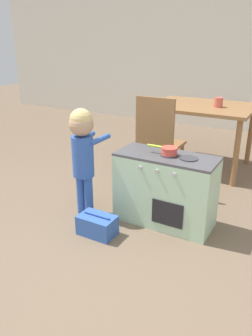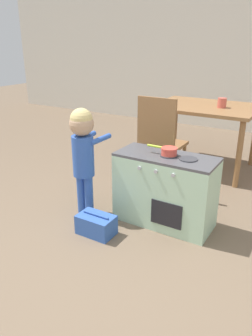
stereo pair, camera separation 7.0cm
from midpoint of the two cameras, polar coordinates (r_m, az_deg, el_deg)
ground_plane at (r=2.13m, az=-4.75°, el=-19.54°), size 16.00×16.00×0.00m
play_kitchen at (r=2.61m, az=6.07°, el=-3.73°), size 0.78×0.36×0.58m
toy_pot at (r=2.49m, az=6.67°, el=3.09°), size 0.24×0.12×0.06m
child_figure at (r=2.64m, az=-8.31°, el=3.83°), size 0.20×0.36×0.91m
toy_basket at (r=2.55m, az=-5.83°, el=-9.86°), size 0.28×0.18×0.17m
dining_table at (r=3.80m, az=12.43°, el=9.35°), size 1.12×0.87×0.72m
dining_chair_near at (r=3.16m, az=5.09°, el=4.74°), size 0.38×0.38×0.92m
cup_on_table at (r=3.68m, az=15.27°, el=10.98°), size 0.09×0.09×0.10m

